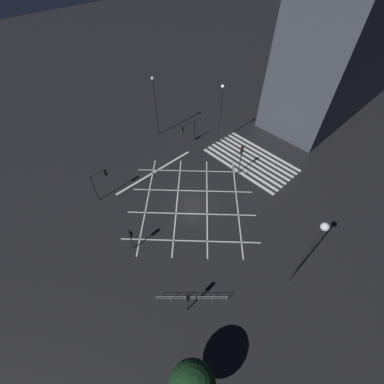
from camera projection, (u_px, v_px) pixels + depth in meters
name	position (u px, v px, depth m)	size (l,w,h in m)	color
ground_plane	(192.00, 202.00, 31.72)	(200.00, 200.00, 0.00)	black
road_markings	(233.00, 169.00, 35.65)	(18.78, 24.36, 0.01)	silver
office_building	(369.00, 12.00, 37.40)	(10.06, 32.71, 28.49)	#3D424C
traffic_light_median_north	(131.00, 236.00, 25.72)	(0.36, 0.39, 3.23)	black
traffic_light_nw_cross	(188.00, 299.00, 21.44)	(0.36, 0.39, 3.36)	black
traffic_light_ne_cross	(100.00, 179.00, 30.21)	(0.36, 2.12, 4.08)	black
traffic_light_median_south	(241.00, 155.00, 32.78)	(0.36, 0.39, 4.53)	black
traffic_light_se_cross	(188.00, 129.00, 37.55)	(0.36, 2.77, 3.69)	black
street_lamp_east	(314.00, 242.00, 19.44)	(0.62, 0.62, 9.73)	black
street_lamp_west	(221.00, 106.00, 35.30)	(0.48, 0.48, 9.11)	black
street_lamp_far	(155.00, 100.00, 36.80)	(0.44, 0.44, 9.23)	black
pedestrian_railing	(192.00, 298.00, 23.24)	(4.41, 4.71, 1.05)	#9EA0A5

